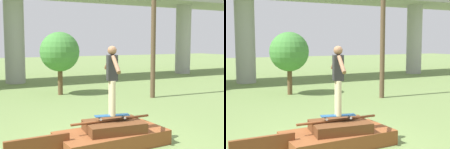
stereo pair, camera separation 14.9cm
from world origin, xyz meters
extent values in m
plane|color=olive|center=(0.00, 0.00, 0.00)|extent=(80.00, 80.00, 0.00)
cube|color=brown|center=(0.00, 0.00, 0.17)|extent=(2.54, 1.34, 0.34)
cube|color=#5B3319|center=(0.03, -0.04, 0.46)|extent=(1.39, 1.06, 0.24)
cylinder|color=brown|center=(0.00, 0.00, 0.60)|extent=(1.97, 0.06, 0.06)
cube|color=brown|center=(-1.74, -0.19, 0.25)|extent=(1.32, 0.12, 0.50)
cube|color=#23517F|center=(0.00, -0.02, 0.71)|extent=(0.82, 0.37, 0.01)
cylinder|color=silver|center=(0.29, 0.01, 0.65)|extent=(0.06, 0.04, 0.05)
cylinder|color=silver|center=(0.25, -0.16, 0.65)|extent=(0.06, 0.04, 0.05)
cylinder|color=silver|center=(-0.25, 0.13, 0.65)|extent=(0.06, 0.04, 0.05)
cylinder|color=silver|center=(-0.29, -0.04, 0.65)|extent=(0.06, 0.04, 0.05)
cylinder|color=#C6B78E|center=(0.02, 0.07, 1.11)|extent=(0.12, 0.12, 0.79)
cylinder|color=#C6B78E|center=(-0.02, -0.10, 1.11)|extent=(0.12, 0.12, 0.79)
cube|color=black|center=(0.00, -0.02, 1.80)|extent=(0.26, 0.25, 0.57)
sphere|color=brown|center=(0.00, -0.02, 2.18)|extent=(0.20, 0.20, 0.20)
cylinder|color=brown|center=(0.07, 0.31, 1.89)|extent=(0.20, 0.52, 0.37)
cylinder|color=brown|center=(-0.08, -0.35, 1.89)|extent=(0.20, 0.52, 0.37)
cylinder|color=#9E9E99|center=(0.00, 12.02, 2.50)|extent=(1.10, 1.10, 5.01)
cylinder|color=#9E9E99|center=(12.10, 12.02, 2.50)|extent=(1.10, 1.10, 5.01)
cylinder|color=brown|center=(1.07, 7.13, 0.59)|extent=(0.21, 0.21, 1.18)
sphere|color=#428438|center=(1.07, 7.13, 1.92)|extent=(1.75, 1.75, 1.75)
camera|label=1|loc=(-3.17, -6.18, 2.39)|focal=50.00mm
camera|label=2|loc=(-3.04, -6.25, 2.39)|focal=50.00mm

